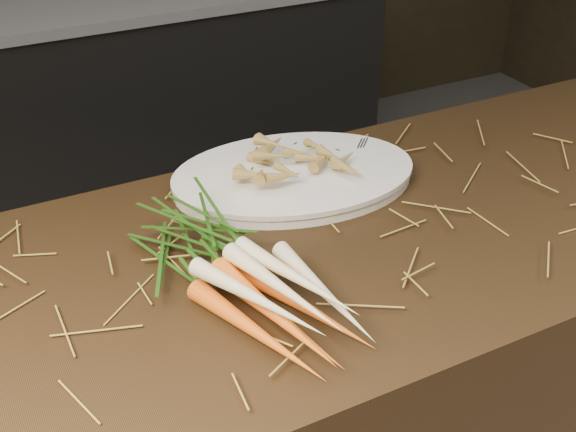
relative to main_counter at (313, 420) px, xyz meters
name	(u,v)px	position (x,y,z in m)	size (l,w,h in m)	color
main_counter	(313,420)	(0.00, 0.00, 0.00)	(2.40, 0.70, 0.90)	black
back_counter	(161,91)	(0.30, 1.88, -0.03)	(1.82, 0.62, 0.84)	black
straw_bedding	(318,237)	(0.00, 0.00, 0.46)	(1.40, 0.60, 0.02)	olive
root_veg_bunch	(221,259)	(-0.19, -0.03, 0.50)	(0.28, 0.52, 0.09)	#EA5E03
serving_platter	(294,178)	(0.06, 0.20, 0.46)	(0.48, 0.32, 0.03)	white
roasted_veg_heap	(294,160)	(0.06, 0.20, 0.50)	(0.23, 0.17, 0.05)	#A27F3B
serving_fork	(379,165)	(0.22, 0.14, 0.48)	(0.02, 0.18, 0.00)	silver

